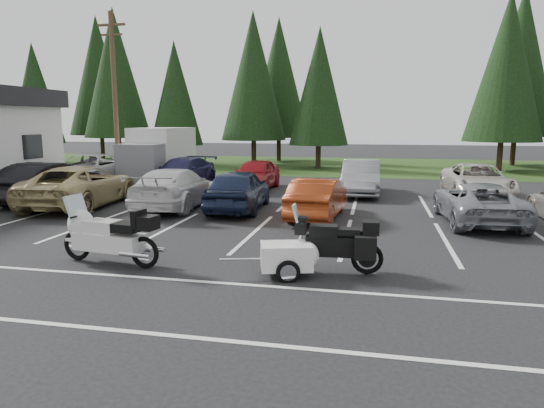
{
  "coord_description": "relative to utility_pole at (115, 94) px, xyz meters",
  "views": [
    {
      "loc": [
        3.93,
        -12.48,
        3.23
      ],
      "look_at": [
        1.38,
        -0.5,
        1.15
      ],
      "focal_mm": 32.0,
      "sensor_mm": 36.0,
      "label": 1
    }
  ],
  "objects": [
    {
      "name": "car_far_2",
      "position": [
        8.33,
        -1.96,
        -3.96
      ],
      "size": [
        1.82,
        4.35,
        1.47
      ],
      "primitive_type": "imported",
      "rotation": [
        0.0,
        0.0,
        -0.02
      ],
      "color": "maroon",
      "rests_on": "ground"
    },
    {
      "name": "conifer_back_a",
      "position": [
        -10.0,
        15.0,
        2.49
      ],
      "size": [
        5.28,
        5.28,
        12.3
      ],
      "color": "#332316",
      "rests_on": "ground"
    },
    {
      "name": "car_far_3",
      "position": [
        13.34,
        -2.48,
        -3.93
      ],
      "size": [
        1.68,
        4.68,
        1.54
      ],
      "primitive_type": "imported",
      "rotation": [
        0.0,
        0.0,
        0.01
      ],
      "color": "gray",
      "rests_on": "ground"
    },
    {
      "name": "car_near_5",
      "position": [
        12.06,
        -8.27,
        -4.02
      ],
      "size": [
        1.73,
        4.23,
        1.36
      ],
      "primitive_type": "imported",
      "rotation": [
        0.0,
        0.0,
        3.07
      ],
      "color": "maroon",
      "rests_on": "ground"
    },
    {
      "name": "car_far_1",
      "position": [
        4.42,
        -1.6,
        -3.98
      ],
      "size": [
        2.47,
        5.13,
        1.44
      ],
      "primitive_type": "imported",
      "rotation": [
        0.0,
        0.0,
        -0.09
      ],
      "color": "#17173A",
      "rests_on": "ground"
    },
    {
      "name": "box_truck",
      "position": [
        2.0,
        0.5,
        -3.25
      ],
      "size": [
        2.4,
        5.6,
        2.9
      ],
      "primitive_type": null,
      "color": "silver",
      "rests_on": "ground"
    },
    {
      "name": "car_near_6",
      "position": [
        17.21,
        -8.04,
        -4.04
      ],
      "size": [
        2.46,
        4.87,
        1.32
      ],
      "primitive_type": "imported",
      "rotation": [
        0.0,
        0.0,
        3.2
      ],
      "color": "slate",
      "rests_on": "ground"
    },
    {
      "name": "stall_markings",
      "position": [
        10.0,
        -10.0,
        -4.69
      ],
      "size": [
        32.0,
        16.0,
        0.01
      ],
      "primitive_type": "cube",
      "color": "silver",
      "rests_on": "ground"
    },
    {
      "name": "conifer_2",
      "position": [
        -6.0,
        10.8,
        2.25
      ],
      "size": [
        5.1,
        5.1,
        11.89
      ],
      "color": "#332316",
      "rests_on": "ground"
    },
    {
      "name": "car_near_3",
      "position": [
        6.54,
        -7.46,
        -3.94
      ],
      "size": [
        2.39,
        5.3,
        1.51
      ],
      "primitive_type": "imported",
      "rotation": [
        0.0,
        0.0,
        3.19
      ],
      "color": "silver",
      "rests_on": "ground"
    },
    {
      "name": "car_far_0",
      "position": [
        -0.33,
        -2.39,
        -3.89
      ],
      "size": [
        2.99,
        5.96,
        1.62
      ],
      "primitive_type": "imported",
      "rotation": [
        0.0,
        0.0,
        0.05
      ],
      "color": "silver",
      "rests_on": "ground"
    },
    {
      "name": "ground",
      "position": [
        10.0,
        -12.0,
        -4.7
      ],
      "size": [
        120.0,
        120.0,
        0.0
      ],
      "primitive_type": "plane",
      "color": "black",
      "rests_on": "ground"
    },
    {
      "name": "conifer_back_b",
      "position": [
        6.0,
        15.5,
        2.07
      ],
      "size": [
        4.97,
        4.97,
        11.58
      ],
      "color": "#332316",
      "rests_on": "ground"
    },
    {
      "name": "car_near_2",
      "position": [
        2.85,
        -7.94,
        -3.91
      ],
      "size": [
        3.18,
        5.92,
        1.58
      ],
      "primitive_type": "imported",
      "rotation": [
        0.0,
        0.0,
        3.24
      ],
      "color": "#9E8E5C",
      "rests_on": "ground"
    },
    {
      "name": "lake_water",
      "position": [
        14.0,
        43.0,
        -4.7
      ],
      "size": [
        70.0,
        50.0,
        0.02
      ],
      "primitive_type": "cube",
      "color": "slate",
      "rests_on": "ground"
    },
    {
      "name": "car_far_4",
      "position": [
        18.28,
        -2.31,
        -3.98
      ],
      "size": [
        2.58,
        5.26,
        1.44
      ],
      "primitive_type": "imported",
      "rotation": [
        0.0,
        0.0,
        0.04
      ],
      "color": "beige",
      "rests_on": "ground"
    },
    {
      "name": "conifer_back_c",
      "position": [
        24.0,
        14.8,
        2.8
      ],
      "size": [
        5.5,
        5.5,
        12.81
      ],
      "color": "#332316",
      "rests_on": "ground"
    },
    {
      "name": "adventure_motorcycle",
      "position": [
        13.06,
        -14.31,
        -3.94
      ],
      "size": [
        2.51,
        0.98,
        1.51
      ],
      "primitive_type": null,
      "rotation": [
        0.0,
        0.0,
        0.05
      ],
      "color": "black",
      "rests_on": "ground"
    },
    {
      "name": "grass_strip",
      "position": [
        10.0,
        12.0,
        -4.69
      ],
      "size": [
        80.0,
        16.0,
        0.01
      ],
      "primitive_type": "cube",
      "color": "#1F3D13",
      "rests_on": "ground"
    },
    {
      "name": "cargo_trailer",
      "position": [
        12.17,
        -14.77,
        -4.34
      ],
      "size": [
        1.73,
        1.26,
        0.72
      ],
      "primitive_type": null,
      "rotation": [
        0.0,
        0.0,
        0.27
      ],
      "color": "white",
      "rests_on": "ground"
    },
    {
      "name": "conifer_1",
      "position": [
        -12.0,
        9.2,
        0.69
      ],
      "size": [
        3.96,
        3.96,
        9.22
      ],
      "color": "#332316",
      "rests_on": "ground"
    },
    {
      "name": "car_near_4",
      "position": [
        9.05,
        -7.5,
        -3.92
      ],
      "size": [
        2.11,
        4.65,
        1.55
      ],
      "primitive_type": "imported",
      "rotation": [
        0.0,
        0.0,
        3.2
      ],
      "color": "#162039",
      "rests_on": "ground"
    },
    {
      "name": "conifer_4",
      "position": [
        5.0,
        10.9,
        1.83
      ],
      "size": [
        4.8,
        4.8,
        11.17
      ],
      "color": "#332316",
      "rests_on": "ground"
    },
    {
      "name": "car_near_1",
      "position": [
        1.05,
        -7.34,
        -3.88
      ],
      "size": [
        1.89,
        5.02,
        1.64
      ],
      "primitive_type": "imported",
      "rotation": [
        0.0,
        0.0,
        3.11
      ],
      "color": "black",
      "rests_on": "ground"
    },
    {
      "name": "conifer_6",
      "position": [
        22.0,
        10.1,
        2.01
      ],
      "size": [
        4.93,
        4.93,
        11.48
      ],
      "color": "#332316",
      "rests_on": "ground"
    },
    {
      "name": "conifer_5",
      "position": [
        10.0,
        9.6,
        0.93
      ],
      "size": [
        4.14,
        4.14,
        9.63
      ],
      "color": "#332316",
      "rests_on": "ground"
    },
    {
      "name": "touring_motorcycle",
      "position": [
        8.05,
        -14.74,
        -3.9
      ],
      "size": [
        2.96,
        1.28,
        1.59
      ],
      "primitive_type": null,
      "rotation": [
        0.0,
        0.0,
        -0.14
      ],
      "color": "silver",
      "rests_on": "ground"
    },
    {
      "name": "utility_pole",
      "position": [
        0.0,
        0.0,
        0.0
      ],
      "size": [
        1.6,
        0.26,
        9.0
      ],
      "color": "#473321",
      "rests_on": "ground"
    },
    {
      "name": "conifer_3",
      "position": [
        -0.5,
        9.4,
        0.57
      ],
      "size": [
        3.87,
        3.87,
        9.02
      ],
      "color": "#332316",
      "rests_on": "ground"
    }
  ]
}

